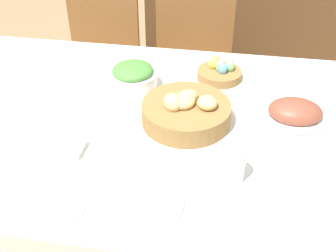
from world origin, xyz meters
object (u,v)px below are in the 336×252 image
object	(u,v)px
chair_far_center	(193,67)
bread_basket	(186,112)
egg_basket	(220,72)
butter_dish	(63,146)
fork	(90,196)
chair_far_left	(97,59)
spoon	(204,210)
sideboard	(247,19)
ham_platter	(295,113)
dinner_plate	(141,201)
knife	(193,209)
green_salad_bowl	(133,76)
drinking_cup	(232,165)

from	to	relation	value
chair_far_center	bread_basket	world-z (taller)	chair_far_center
chair_far_center	bread_basket	bearing A→B (deg)	-91.66
egg_basket	butter_dish	size ratio (longest dim) A/B	1.40
egg_basket	fork	bearing A→B (deg)	-113.30
chair_far_left	chair_far_center	world-z (taller)	same
chair_far_center	spoon	xyz separation A→B (m)	(0.17, -1.25, 0.26)
chair_far_center	fork	distance (m)	1.29
bread_basket	egg_basket	distance (m)	0.33
sideboard	fork	world-z (taller)	sideboard
chair_far_left	chair_far_center	xyz separation A→B (m)	(0.54, 0.00, 0.00)
ham_platter	butter_dish	xyz separation A→B (m)	(-0.72, -0.29, -0.01)
sideboard	dinner_plate	size ratio (longest dim) A/B	5.71
sideboard	knife	distance (m)	2.08
chair_far_left	green_salad_bowl	bearing A→B (deg)	-53.45
green_salad_bowl	butter_dish	xyz separation A→B (m)	(-0.13, -0.41, -0.03)
chair_far_center	sideboard	distance (m)	0.85
dinner_plate	chair_far_left	bearing A→B (deg)	113.22
chair_far_center	dinner_plate	size ratio (longest dim) A/B	3.84
dinner_plate	spoon	world-z (taller)	dinner_plate
chair_far_left	drinking_cup	distance (m)	1.39
chair_far_center	spoon	bearing A→B (deg)	-88.41
chair_far_left	ham_platter	distance (m)	1.28
sideboard	dinner_plate	world-z (taller)	sideboard
sideboard	fork	size ratio (longest dim) A/B	6.95
green_salad_bowl	dinner_plate	xyz separation A→B (m)	(0.16, -0.59, -0.04)
ham_platter	spoon	size ratio (longest dim) A/B	1.46
egg_basket	ham_platter	world-z (taller)	egg_basket
chair_far_left	ham_platter	bearing A→B (deg)	-31.93
chair_far_left	sideboard	xyz separation A→B (m)	(0.82, 0.80, -0.03)
spoon	dinner_plate	bearing A→B (deg)	177.10
knife	butter_dish	size ratio (longest dim) A/B	1.54
dinner_plate	butter_dish	distance (m)	0.34
sideboard	drinking_cup	xyz separation A→B (m)	(-0.05, -1.92, 0.34)
bread_basket	chair_far_center	bearing A→B (deg)	94.35
chair_far_left	spoon	bearing A→B (deg)	-53.64
green_salad_bowl	knife	distance (m)	0.66
bread_basket	green_salad_bowl	distance (m)	0.30
knife	egg_basket	bearing A→B (deg)	91.12
dinner_plate	butter_dish	world-z (taller)	butter_dish
sideboard	egg_basket	bearing A→B (deg)	-95.06
bread_basket	knife	size ratio (longest dim) A/B	1.56
chair_far_left	sideboard	distance (m)	1.15
sideboard	butter_dish	bearing A→B (deg)	-106.91
ham_platter	fork	bearing A→B (deg)	-140.91
sideboard	butter_dish	size ratio (longest dim) A/B	10.66
egg_basket	spoon	world-z (taller)	egg_basket
sideboard	bread_basket	bearing A→B (deg)	-97.30
ham_platter	butter_dish	bearing A→B (deg)	-157.89
chair_far_left	spoon	xyz separation A→B (m)	(0.71, -1.25, 0.26)
fork	drinking_cup	world-z (taller)	drinking_cup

